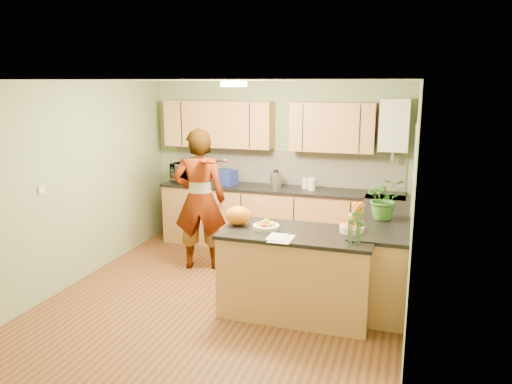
% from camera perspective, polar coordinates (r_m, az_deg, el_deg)
% --- Properties ---
extents(floor, '(4.50, 4.50, 0.00)m').
position_cam_1_polar(floor, '(5.99, -3.34, -12.03)').
color(floor, '#5C2D1A').
rests_on(floor, ground).
extents(ceiling, '(4.00, 4.50, 0.02)m').
position_cam_1_polar(ceiling, '(5.45, -3.68, 12.63)').
color(ceiling, white).
rests_on(ceiling, wall_back).
extents(wall_back, '(4.00, 0.02, 2.50)m').
position_cam_1_polar(wall_back, '(7.69, 2.54, 3.25)').
color(wall_back, gray).
rests_on(wall_back, floor).
extents(wall_front, '(4.00, 0.02, 2.50)m').
position_cam_1_polar(wall_front, '(3.67, -16.37, -7.74)').
color(wall_front, gray).
rests_on(wall_front, floor).
extents(wall_left, '(0.02, 4.50, 2.50)m').
position_cam_1_polar(wall_left, '(6.57, -20.02, 0.90)').
color(wall_left, gray).
rests_on(wall_left, floor).
extents(wall_right, '(0.02, 4.50, 2.50)m').
position_cam_1_polar(wall_right, '(5.23, 17.42, -1.75)').
color(wall_right, gray).
rests_on(wall_right, floor).
extents(back_counter, '(3.64, 0.62, 0.94)m').
position_cam_1_polar(back_counter, '(7.55, 2.62, -2.99)').
color(back_counter, '#AD7A45').
rests_on(back_counter, floor).
extents(right_counter, '(0.62, 2.24, 0.94)m').
position_cam_1_polar(right_counter, '(6.27, 14.27, -6.64)').
color(right_counter, '#AD7A45').
rests_on(right_counter, floor).
extents(splashback, '(3.60, 0.02, 0.52)m').
position_cam_1_polar(splashback, '(7.66, 3.23, 2.83)').
color(splashback, silver).
rests_on(splashback, back_counter).
extents(upper_cabinets, '(3.20, 0.34, 0.70)m').
position_cam_1_polar(upper_cabinets, '(7.50, 0.93, 7.65)').
color(upper_cabinets, '#AD7A45').
rests_on(upper_cabinets, wall_back).
extents(boiler, '(0.40, 0.30, 0.86)m').
position_cam_1_polar(boiler, '(7.20, 15.53, 7.36)').
color(boiler, white).
rests_on(boiler, wall_back).
extents(window_right, '(0.01, 1.30, 1.05)m').
position_cam_1_polar(window_right, '(5.76, 17.60, 2.56)').
color(window_right, white).
rests_on(window_right, wall_right).
extents(light_switch, '(0.02, 0.09, 0.09)m').
position_cam_1_polar(light_switch, '(6.10, -23.34, 0.25)').
color(light_switch, white).
rests_on(light_switch, wall_left).
extents(ceiling_lamp, '(0.30, 0.30, 0.07)m').
position_cam_1_polar(ceiling_lamp, '(5.73, -2.57, 12.25)').
color(ceiling_lamp, '#FFEABF').
rests_on(ceiling_lamp, ceiling).
extents(peninsula_island, '(1.62, 0.83, 0.93)m').
position_cam_1_polar(peninsula_island, '(5.48, 4.70, -9.16)').
color(peninsula_island, '#AD7A45').
rests_on(peninsula_island, floor).
extents(fruit_dish, '(0.29, 0.29, 0.10)m').
position_cam_1_polar(fruit_dish, '(5.40, 1.17, -3.79)').
color(fruit_dish, beige).
rests_on(fruit_dish, peninsula_island).
extents(orange_bowl, '(0.26, 0.26, 0.15)m').
position_cam_1_polar(orange_bowl, '(5.37, 10.91, -3.90)').
color(orange_bowl, beige).
rests_on(orange_bowl, peninsula_island).
extents(flower_vase, '(0.25, 0.25, 0.47)m').
position_cam_1_polar(flower_vase, '(4.98, 11.14, -2.24)').
color(flower_vase, silver).
rests_on(flower_vase, peninsula_island).
extents(orange_bag, '(0.34, 0.31, 0.21)m').
position_cam_1_polar(orange_bag, '(5.53, -2.06, -2.70)').
color(orange_bag, orange).
rests_on(orange_bag, peninsula_island).
extents(papers, '(0.22, 0.31, 0.01)m').
position_cam_1_polar(papers, '(5.07, 2.92, -5.33)').
color(papers, white).
rests_on(papers, peninsula_island).
extents(violinist, '(0.80, 0.64, 1.90)m').
position_cam_1_polar(violinist, '(6.68, -6.46, -0.87)').
color(violinist, tan).
rests_on(violinist, floor).
extents(violin, '(0.61, 0.53, 0.15)m').
position_cam_1_polar(violin, '(6.29, -5.73, 3.61)').
color(violin, '#4B0E04').
rests_on(violin, violinist).
extents(microwave, '(0.61, 0.50, 0.29)m').
position_cam_1_polar(microwave, '(7.92, -7.62, 2.22)').
color(microwave, white).
rests_on(microwave, back_counter).
extents(blue_box, '(0.34, 0.28, 0.23)m').
position_cam_1_polar(blue_box, '(7.64, -3.38, 1.70)').
color(blue_box, navy).
rests_on(blue_box, back_counter).
extents(kettle, '(0.17, 0.17, 0.32)m').
position_cam_1_polar(kettle, '(7.40, 2.29, 1.49)').
color(kettle, '#B1B2B6').
rests_on(kettle, back_counter).
extents(jar_cream, '(0.13, 0.13, 0.16)m').
position_cam_1_polar(jar_cream, '(7.38, 5.65, 1.00)').
color(jar_cream, beige).
rests_on(jar_cream, back_counter).
extents(jar_white, '(0.15, 0.15, 0.18)m').
position_cam_1_polar(jar_white, '(7.29, 6.39, 0.92)').
color(jar_white, white).
rests_on(jar_white, back_counter).
extents(potted_plant, '(0.51, 0.47, 0.49)m').
position_cam_1_polar(potted_plant, '(5.87, 14.52, -0.70)').
color(potted_plant, '#377226').
rests_on(potted_plant, right_counter).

